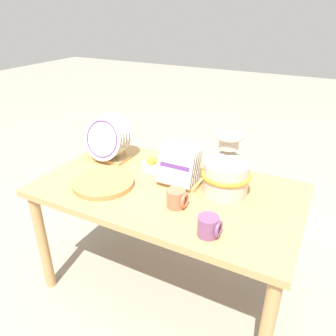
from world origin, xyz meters
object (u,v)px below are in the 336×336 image
Objects in this scene: dish_rack_round_plates at (108,141)px; ceramic_vase at (226,169)px; dish_rack_square_plates at (180,169)px; wicker_charger_stack at (103,183)px; fruit_bowl at (153,165)px; mug_plum_glaze at (209,226)px; mug_terracotta_glaze at (177,199)px.

ceramic_vase is at bearing -3.88° from dish_rack_round_plates.
dish_rack_round_plates reaches higher than dish_rack_square_plates.
wicker_charger_stack is (0.17, -0.27, -0.11)m from dish_rack_round_plates.
dish_rack_round_plates is at bearing -179.01° from fruit_bowl.
dish_rack_square_plates is 0.22m from fruit_bowl.
mug_terracotta_glaze is at bearing 148.38° from mug_plum_glaze.
mug_plum_glaze reaches higher than fruit_bowl.
wicker_charger_stack is 3.30× the size of mug_terracotta_glaze.
dish_rack_square_plates is 2.37× the size of mug_plum_glaze.
dish_rack_round_plates is 2.84× the size of mug_terracotta_glaze.
fruit_bowl is (-0.29, 0.28, -0.02)m from mug_terracotta_glaze.
dish_rack_square_plates reaches higher than wicker_charger_stack.
ceramic_vase is 0.28m from mug_terracotta_glaze.
dish_rack_square_plates is at bearing -176.99° from ceramic_vase.
mug_terracotta_glaze is at bearing -0.47° from wicker_charger_stack.
fruit_bowl is (0.30, 0.01, -0.09)m from dish_rack_round_plates.
ceramic_vase is 3.27× the size of mug_plum_glaze.
mug_terracotta_glaze is 0.76× the size of fruit_bowl.
wicker_charger_stack is 0.64m from mug_plum_glaze.
wicker_charger_stack is at bearing -58.47° from dish_rack_round_plates.
dish_rack_square_plates is at bearing -7.21° from dish_rack_round_plates.
ceramic_vase is 0.74m from dish_rack_round_plates.
mug_plum_glaze is 0.24m from mug_terracotta_glaze.
dish_rack_round_plates is 1.20× the size of dish_rack_square_plates.
dish_rack_square_plates is (0.50, -0.06, -0.04)m from dish_rack_round_plates.
ceramic_vase is at bearing 55.28° from mug_terracotta_glaze.
dish_rack_square_plates is at bearing 112.77° from mug_terracotta_glaze.
fruit_bowl is at bearing 64.20° from wicker_charger_stack.
mug_terracotta_glaze is at bearing -67.23° from dish_rack_square_plates.
ceramic_vase is 0.36m from mug_plum_glaze.
fruit_bowl is (0.13, 0.27, 0.01)m from wicker_charger_stack.
mug_terracotta_glaze is at bearing -124.72° from ceramic_vase.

